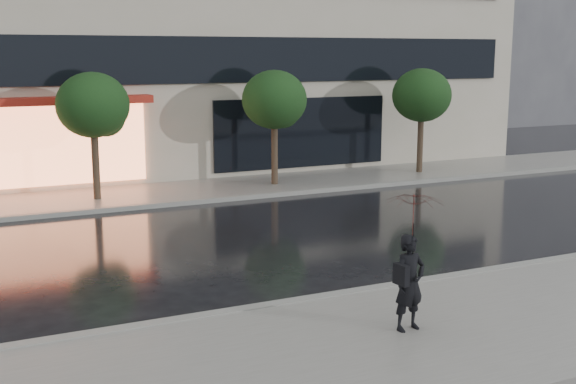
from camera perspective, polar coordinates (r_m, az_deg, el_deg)
ground at (r=14.80m, az=4.27°, el=-6.97°), size 120.00×120.00×0.00m
sidewalk_near at (r=12.23m, az=11.92°, el=-10.81°), size 60.00×4.50×0.12m
sidewalk_far at (r=23.96m, az=-7.87°, el=0.06°), size 60.00×3.50×0.12m
curb_near at (r=13.96m, az=6.31°, el=-7.81°), size 60.00×0.25×0.14m
curb_far at (r=22.33m, az=-6.51°, el=-0.69°), size 60.00×0.25×0.14m
bg_building_right at (r=52.14m, az=14.52°, el=14.40°), size 12.00×12.00×16.00m
tree_mid_west at (r=22.68m, az=-15.03°, el=6.47°), size 2.20×2.20×3.99m
tree_mid_east at (r=24.48m, az=-0.99°, el=7.14°), size 2.20×2.20×3.99m
tree_far_east at (r=27.49m, az=10.59°, el=7.38°), size 2.20×2.20×3.99m
pedestrian_with_umbrella at (r=11.67m, az=9.82°, el=-3.77°), size 1.02×1.04×2.26m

